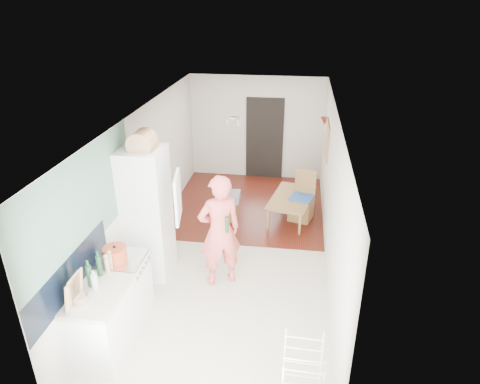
% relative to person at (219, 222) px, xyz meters
% --- Properties ---
extents(room_shell, '(3.20, 7.00, 2.50)m').
position_rel_person_xyz_m(room_shell, '(0.09, 0.90, 0.16)').
color(room_shell, silver).
rests_on(room_shell, ground).
extents(floor, '(3.20, 7.00, 0.01)m').
position_rel_person_xyz_m(floor, '(0.09, 0.90, -1.09)').
color(floor, beige).
rests_on(floor, ground).
extents(wood_floor_overlay, '(3.20, 3.30, 0.01)m').
position_rel_person_xyz_m(wood_floor_overlay, '(0.09, 2.75, -1.08)').
color(wood_floor_overlay, '#5E1911').
rests_on(wood_floor_overlay, room_shell).
extents(sage_wall_panel, '(0.02, 3.00, 1.30)m').
position_rel_person_xyz_m(sage_wall_panel, '(-1.50, -1.10, 0.76)').
color(sage_wall_panel, slate).
rests_on(sage_wall_panel, room_shell).
extents(tile_splashback, '(0.02, 1.90, 0.50)m').
position_rel_person_xyz_m(tile_splashback, '(-1.49, -1.65, 0.06)').
color(tile_splashback, black).
rests_on(tile_splashback, room_shell).
extents(doorway_recess, '(0.90, 0.04, 2.00)m').
position_rel_person_xyz_m(doorway_recess, '(0.29, 4.38, -0.09)').
color(doorway_recess, black).
rests_on(doorway_recess, room_shell).
extents(base_cabinet, '(0.60, 0.90, 0.86)m').
position_rel_person_xyz_m(base_cabinet, '(-1.21, -1.65, -0.66)').
color(base_cabinet, white).
rests_on(base_cabinet, room_shell).
extents(worktop, '(0.62, 0.92, 0.06)m').
position_rel_person_xyz_m(worktop, '(-1.21, -1.65, -0.20)').
color(worktop, silver).
rests_on(worktop, room_shell).
extents(range_cooker, '(0.60, 0.60, 0.88)m').
position_rel_person_xyz_m(range_cooker, '(-1.21, -0.90, -0.65)').
color(range_cooker, white).
rests_on(range_cooker, room_shell).
extents(cooker_top, '(0.60, 0.60, 0.04)m').
position_rel_person_xyz_m(cooker_top, '(-1.21, -0.90, -0.19)').
color(cooker_top, silver).
rests_on(cooker_top, room_shell).
extents(fridge_housing, '(0.66, 0.66, 2.15)m').
position_rel_person_xyz_m(fridge_housing, '(-1.18, 0.12, -0.02)').
color(fridge_housing, white).
rests_on(fridge_housing, room_shell).
extents(fridge_door, '(0.14, 0.56, 0.70)m').
position_rel_person_xyz_m(fridge_door, '(-0.57, -0.18, 0.46)').
color(fridge_door, white).
rests_on(fridge_door, room_shell).
extents(fridge_interior, '(0.02, 0.52, 0.66)m').
position_rel_person_xyz_m(fridge_interior, '(-0.87, 0.12, 0.46)').
color(fridge_interior, white).
rests_on(fridge_interior, room_shell).
extents(pinboard, '(0.03, 0.90, 0.70)m').
position_rel_person_xyz_m(pinboard, '(1.67, 2.80, 0.46)').
color(pinboard, tan).
rests_on(pinboard, room_shell).
extents(pinboard_frame, '(0.00, 0.94, 0.74)m').
position_rel_person_xyz_m(pinboard_frame, '(1.66, 2.80, 0.46)').
color(pinboard_frame, olive).
rests_on(pinboard_frame, room_shell).
extents(wall_sconce, '(0.18, 0.18, 0.16)m').
position_rel_person_xyz_m(wall_sconce, '(1.63, 3.45, 0.66)').
color(wall_sconce, maroon).
rests_on(wall_sconce, room_shell).
extents(person, '(0.95, 0.83, 2.18)m').
position_rel_person_xyz_m(person, '(0.00, 0.00, 0.00)').
color(person, '#F4615D').
rests_on(person, floor).
extents(dining_table, '(0.87, 1.27, 0.41)m').
position_rel_person_xyz_m(dining_table, '(1.07, 2.29, -0.88)').
color(dining_table, olive).
rests_on(dining_table, floor).
extents(dining_chair, '(0.54, 0.54, 1.02)m').
position_rel_person_xyz_m(dining_chair, '(1.24, 2.27, -0.58)').
color(dining_chair, olive).
rests_on(dining_chair, floor).
extents(stool, '(0.34, 0.34, 0.43)m').
position_rel_person_xyz_m(stool, '(-0.20, 2.06, -0.87)').
color(stool, olive).
rests_on(stool, floor).
extents(grey_drape, '(0.40, 0.40, 0.17)m').
position_rel_person_xyz_m(grey_drape, '(-0.17, 2.04, -0.57)').
color(grey_drape, gray).
rests_on(grey_drape, stool).
extents(drying_rack, '(0.45, 0.41, 0.85)m').
position_rel_person_xyz_m(drying_rack, '(1.30, -2.11, -0.67)').
color(drying_rack, white).
rests_on(drying_rack, floor).
extents(bread_bin, '(0.42, 0.40, 0.20)m').
position_rel_person_xyz_m(bread_bin, '(-1.13, 0.10, 1.16)').
color(bread_bin, tan).
rests_on(bread_bin, fridge_housing).
extents(red_casserole, '(0.35, 0.35, 0.19)m').
position_rel_person_xyz_m(red_casserole, '(-1.26, -0.93, -0.08)').
color(red_casserole, '#C44525').
rests_on(red_casserole, cooker_top).
extents(steel_pan, '(0.21, 0.21, 0.09)m').
position_rel_person_xyz_m(steel_pan, '(-1.32, -1.84, -0.12)').
color(steel_pan, silver).
rests_on(steel_pan, worktop).
extents(held_bottle, '(0.06, 0.06, 0.26)m').
position_rel_person_xyz_m(held_bottle, '(0.15, -0.18, 0.07)').
color(held_bottle, '#1A4224').
rests_on(held_bottle, person).
extents(bottle_a, '(0.09, 0.09, 0.30)m').
position_rel_person_xyz_m(bottle_a, '(-1.33, -1.53, -0.02)').
color(bottle_a, '#1A4224').
rests_on(bottle_a, worktop).
extents(bottle_b, '(0.07, 0.07, 0.29)m').
position_rel_person_xyz_m(bottle_b, '(-1.32, -1.30, -0.03)').
color(bottle_b, '#1A4224').
rests_on(bottle_b, worktop).
extents(bottle_c, '(0.08, 0.08, 0.21)m').
position_rel_person_xyz_m(bottle_c, '(-1.26, -1.57, -0.07)').
color(bottle_c, beige).
rests_on(bottle_c, worktop).
extents(pepper_mill_front, '(0.07, 0.07, 0.22)m').
position_rel_person_xyz_m(pepper_mill_front, '(-1.24, -1.23, -0.06)').
color(pepper_mill_front, tan).
rests_on(pepper_mill_front, worktop).
extents(pepper_mill_back, '(0.07, 0.07, 0.20)m').
position_rel_person_xyz_m(pepper_mill_back, '(-1.25, -1.12, -0.07)').
color(pepper_mill_back, tan).
rests_on(pepper_mill_back, worktop).
extents(chopping_boards, '(0.12, 0.30, 0.40)m').
position_rel_person_xyz_m(chopping_boards, '(-1.35, -1.89, 0.03)').
color(chopping_boards, tan).
rests_on(chopping_boards, worktop).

